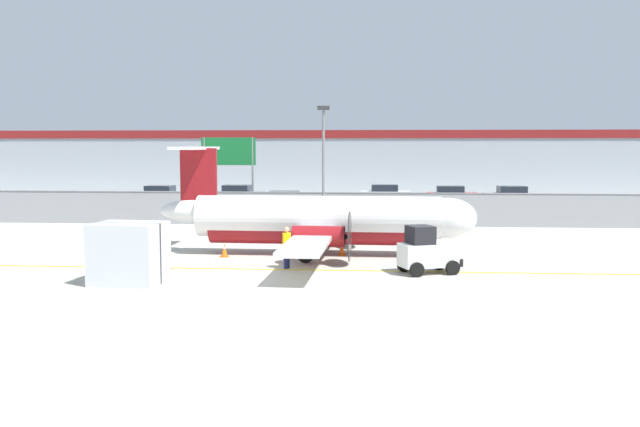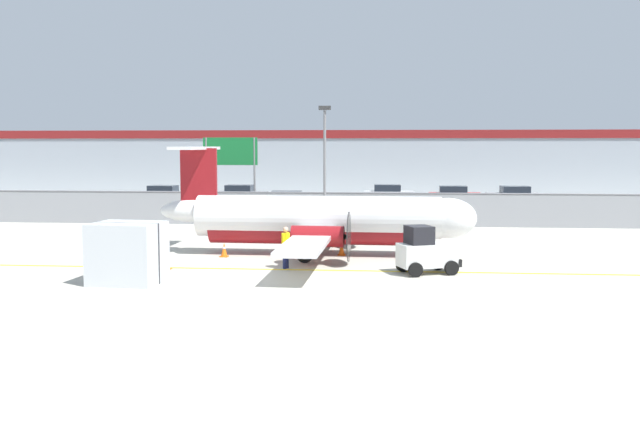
% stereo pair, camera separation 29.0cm
% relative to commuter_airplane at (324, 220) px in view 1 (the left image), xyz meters
% --- Properties ---
extents(ground_plane, '(140.00, 140.00, 0.01)m').
position_rel_commuter_airplane_xyz_m(ground_plane, '(-0.79, -4.01, -1.60)').
color(ground_plane, '#B7B2A3').
extents(perimeter_fence, '(98.00, 0.10, 2.10)m').
position_rel_commuter_airplane_xyz_m(perimeter_fence, '(-0.79, 11.99, -0.49)').
color(perimeter_fence, gray).
rests_on(perimeter_fence, ground).
extents(parking_lot_strip, '(98.00, 17.00, 0.12)m').
position_rel_commuter_airplane_xyz_m(parking_lot_strip, '(-0.79, 23.49, -1.54)').
color(parking_lot_strip, '#38383A').
rests_on(parking_lot_strip, ground).
extents(background_building, '(91.00, 8.10, 6.50)m').
position_rel_commuter_airplane_xyz_m(background_building, '(-0.79, 41.98, 1.66)').
color(background_building, '#A8B2BC').
rests_on(background_building, ground).
extents(commuter_airplane, '(14.51, 16.03, 4.92)m').
position_rel_commuter_airplane_xyz_m(commuter_airplane, '(0.00, 0.00, 0.00)').
color(commuter_airplane, white).
rests_on(commuter_airplane, ground).
extents(baggage_tug, '(2.57, 2.04, 1.88)m').
position_rel_commuter_airplane_xyz_m(baggage_tug, '(4.37, -4.39, -0.75)').
color(baggage_tug, silver).
rests_on(baggage_tug, ground).
extents(ground_crew_worker, '(0.43, 0.55, 1.70)m').
position_rel_commuter_airplane_xyz_m(ground_crew_worker, '(-1.23, -3.71, -0.65)').
color(ground_crew_worker, '#191E4C').
rests_on(ground_crew_worker, ground).
extents(cargo_container, '(2.57, 2.21, 2.20)m').
position_rel_commuter_airplane_xyz_m(cargo_container, '(-6.49, -7.29, -0.50)').
color(cargo_container, silver).
rests_on(cargo_container, ground).
extents(traffic_cone_near_left, '(0.36, 0.36, 0.64)m').
position_rel_commuter_airplane_xyz_m(traffic_cone_near_left, '(-5.97, -4.39, -1.29)').
color(traffic_cone_near_left, orange).
rests_on(traffic_cone_near_left, ground).
extents(traffic_cone_near_right, '(0.36, 0.36, 0.64)m').
position_rel_commuter_airplane_xyz_m(traffic_cone_near_right, '(-4.39, -0.98, -1.29)').
color(traffic_cone_near_right, orange).
rests_on(traffic_cone_near_right, ground).
extents(traffic_cone_far_left, '(0.36, 0.36, 0.64)m').
position_rel_commuter_airplane_xyz_m(traffic_cone_far_left, '(0.82, -0.04, -1.29)').
color(traffic_cone_far_left, orange).
rests_on(traffic_cone_far_left, ground).
extents(parked_car_0, '(4.31, 2.25, 1.58)m').
position_rel_commuter_airplane_xyz_m(parked_car_0, '(-15.42, 25.36, -0.71)').
color(parked_car_0, silver).
rests_on(parked_car_0, parking_lot_strip).
extents(parked_car_1, '(4.30, 2.21, 1.58)m').
position_rel_commuter_airplane_xyz_m(parked_car_1, '(-9.25, 26.69, -0.71)').
color(parked_car_1, slate).
rests_on(parked_car_1, parking_lot_strip).
extents(parked_car_2, '(4.34, 2.30, 1.58)m').
position_rel_commuter_airplane_xyz_m(parked_car_2, '(-4.44, 18.94, -0.71)').
color(parked_car_2, navy).
rests_on(parked_car_2, parking_lot_strip).
extents(parked_car_3, '(4.24, 2.07, 1.58)m').
position_rel_commuter_airplane_xyz_m(parked_car_3, '(3.09, 28.36, -0.71)').
color(parked_car_3, silver).
rests_on(parked_car_3, parking_lot_strip).
extents(parked_car_4, '(4.25, 2.09, 1.58)m').
position_rel_commuter_airplane_xyz_m(parked_car_4, '(8.43, 26.78, -0.71)').
color(parked_car_4, red).
rests_on(parked_car_4, parking_lot_strip).
extents(parked_car_5, '(4.29, 2.18, 1.58)m').
position_rel_commuter_airplane_xyz_m(parked_car_5, '(13.21, 27.05, -0.71)').
color(parked_car_5, gray).
rests_on(parked_car_5, parking_lot_strip).
extents(apron_light_pole, '(0.70, 0.30, 7.27)m').
position_rel_commuter_airplane_xyz_m(apron_light_pole, '(-0.76, 9.56, 2.70)').
color(apron_light_pole, slate).
rests_on(apron_light_pole, ground).
extents(highway_sign, '(3.60, 0.14, 5.50)m').
position_rel_commuter_airplane_xyz_m(highway_sign, '(-7.33, 13.96, 2.54)').
color(highway_sign, slate).
rests_on(highway_sign, ground).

